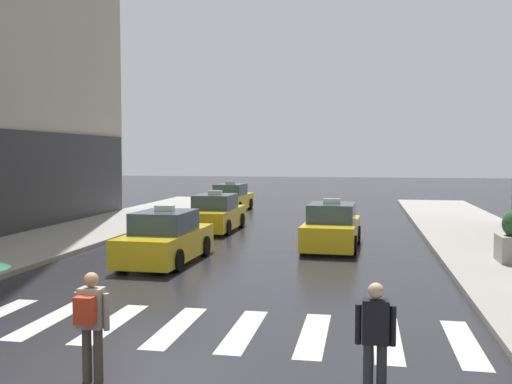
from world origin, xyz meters
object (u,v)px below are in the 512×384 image
Objects in this scene: taxi_third at (216,214)px; taxi_fourth at (231,199)px; taxi_lead at (166,239)px; pedestrian_with_backpack at (91,318)px; taxi_second at (332,228)px; pedestrian_plain_coat at (375,334)px.

taxi_fourth is (-1.39, 9.00, 0.00)m from taxi_third.
taxi_lead is 2.78× the size of pedestrian_with_backpack.
taxi_second is 13.17m from pedestrian_plain_coat.
pedestrian_with_backpack is (2.16, -9.42, 0.25)m from taxi_lead.
taxi_third reaches higher than pedestrian_with_backpack.
taxi_lead is 6.25m from taxi_second.
taxi_third is at bearing 111.34° from pedestrian_plain_coat.
taxi_second is at bearing 77.96° from pedestrian_with_backpack.
taxi_fourth is 27.18m from pedestrian_plain_coat.
taxi_third reaches higher than pedestrian_plain_coat.
taxi_second reaches higher than pedestrian_plain_coat.
taxi_fourth is (-1.75, 16.64, 0.00)m from taxi_lead.
taxi_lead and taxi_fourth have the same top height.
taxi_lead is 9.67m from pedestrian_with_backpack.
pedestrian_plain_coat is (6.63, -16.97, 0.21)m from taxi_third.
pedestrian_with_backpack is (3.91, -26.06, 0.25)m from taxi_fourth.
taxi_third is at bearing -81.23° from taxi_fourth.
pedestrian_plain_coat is at bearing 1.31° from pedestrian_with_backpack.
pedestrian_plain_coat is (8.02, -25.97, 0.21)m from taxi_fourth.
taxi_lead is at bearing -87.30° from taxi_third.
taxi_third is (-5.33, 3.86, 0.00)m from taxi_second.
taxi_second is 14.51m from taxi_fourth.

